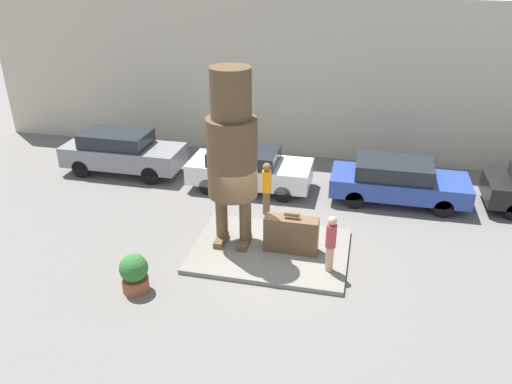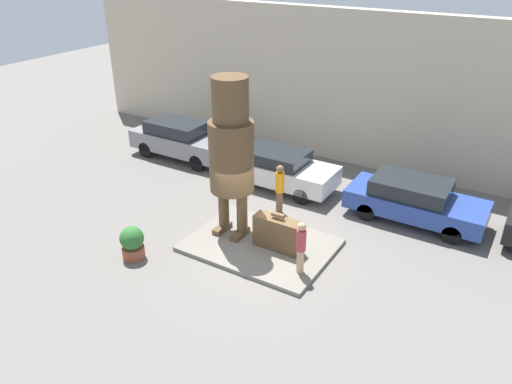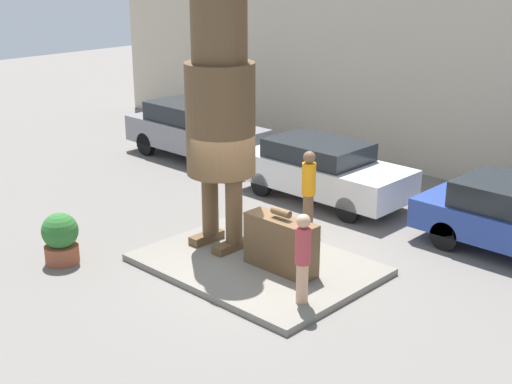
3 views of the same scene
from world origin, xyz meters
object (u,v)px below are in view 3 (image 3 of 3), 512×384
(giant_suitcase, at_px, (281,244))
(parked_car_grey, at_px, (195,130))
(statue_figure, at_px, (220,103))
(worker_hivis, at_px, (309,187))
(tourist, at_px, (303,255))
(parked_car_white, at_px, (323,169))
(planter_pot, at_px, (61,238))

(giant_suitcase, height_order, parked_car_grey, parked_car_grey)
(statue_figure, distance_m, worker_hivis, 3.06)
(tourist, height_order, parked_car_white, tourist)
(statue_figure, height_order, giant_suitcase, statue_figure)
(worker_hivis, bearing_deg, tourist, -51.92)
(planter_pot, bearing_deg, statue_figure, 54.41)
(statue_figure, height_order, tourist, statue_figure)
(tourist, height_order, parked_car_grey, tourist)
(tourist, distance_m, parked_car_grey, 9.87)
(worker_hivis, bearing_deg, parked_car_white, 119.63)
(giant_suitcase, bearing_deg, worker_hivis, 117.77)
(tourist, relative_size, parked_car_white, 0.37)
(giant_suitcase, xyz_separation_m, parked_car_grey, (-7.31, 4.35, 0.21))
(giant_suitcase, relative_size, worker_hivis, 0.84)
(parked_car_grey, xyz_separation_m, worker_hivis, (6.14, -2.11, 0.12))
(parked_car_grey, bearing_deg, giant_suitcase, -30.73)
(planter_pot, distance_m, worker_hivis, 5.37)
(statue_figure, distance_m, planter_pot, 4.14)
(parked_car_grey, height_order, worker_hivis, worker_hivis)
(giant_suitcase, bearing_deg, statue_figure, 176.99)
(parked_car_grey, bearing_deg, statue_figure, -37.18)
(statue_figure, xyz_separation_m, tourist, (2.85, -0.83, -2.09))
(tourist, distance_m, planter_pot, 5.09)
(statue_figure, bearing_deg, tourist, -16.15)
(statue_figure, height_order, planter_pot, statue_figure)
(statue_figure, height_order, parked_car_white, statue_figure)
(statue_figure, relative_size, tourist, 3.14)
(statue_figure, height_order, parked_car_grey, statue_figure)
(statue_figure, distance_m, parked_car_white, 4.62)
(statue_figure, xyz_separation_m, parked_car_grey, (-5.61, 4.26, -2.24))
(parked_car_grey, height_order, planter_pot, parked_car_grey)
(statue_figure, height_order, worker_hivis, statue_figure)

